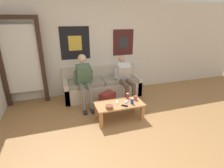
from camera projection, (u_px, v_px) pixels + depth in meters
ground_plane at (136, 162)px, 2.71m from camera, size 18.00×18.00×0.00m
wall_back at (94, 49)px, 4.85m from camera, size 10.00×0.07×2.55m
door_frame at (21, 57)px, 4.17m from camera, size 1.00×0.10×2.15m
couch at (102, 86)px, 4.91m from camera, size 2.10×0.73×0.81m
coffee_table at (119, 106)px, 3.75m from camera, size 1.03×0.51×0.38m
person_seated_adult at (84, 79)px, 4.28m from camera, size 0.47×0.89×1.25m
person_seated_teen at (125, 77)px, 4.61m from camera, size 0.47×0.94×1.15m
backpack at (108, 101)px, 4.28m from camera, size 0.43×0.38×0.39m
ceramic_bowl at (109, 107)px, 3.50m from camera, size 0.16×0.16×0.07m
pillar_candle at (135, 98)px, 3.86m from camera, size 0.08×0.08×0.11m
drink_can_blue at (132, 101)px, 3.68m from camera, size 0.07×0.07×0.12m
drink_can_red at (128, 96)px, 3.93m from camera, size 0.07×0.07×0.12m
game_controller_near_left at (117, 102)px, 3.75m from camera, size 0.08×0.15×0.03m
game_controller_near_right at (127, 102)px, 3.77m from camera, size 0.13×0.12×0.03m
cell_phone at (125, 106)px, 3.61m from camera, size 0.15×0.14×0.01m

